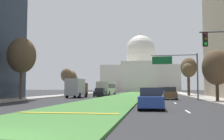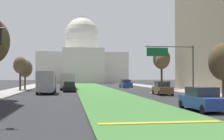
# 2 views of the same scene
# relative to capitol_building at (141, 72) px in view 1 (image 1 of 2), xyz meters

# --- Properties ---
(ground_plane) EXTENTS (260.00, 260.00, 0.00)m
(ground_plane) POSITION_rel_capitol_building_xyz_m (0.00, -54.44, -8.71)
(ground_plane) COLOR #2B2B2D
(grass_median) EXTENTS (7.01, 99.40, 0.14)m
(grass_median) POSITION_rel_capitol_building_xyz_m (0.00, -59.96, -8.64)
(grass_median) COLOR #427A38
(grass_median) RESTS_ON ground_plane
(median_curb_nose) EXTENTS (6.31, 0.50, 0.04)m
(median_curb_nose) POSITION_rel_capitol_building_xyz_m (0.00, -101.78, -8.55)
(median_curb_nose) COLOR gold
(median_curb_nose) RESTS_ON grass_median
(lane_dashes_right) EXTENTS (0.16, 61.26, 0.01)m
(lane_dashes_right) POSITION_rel_capitol_building_xyz_m (7.58, -70.47, -8.71)
(lane_dashes_right) COLOR silver
(lane_dashes_right) RESTS_ON ground_plane
(sidewalk_left) EXTENTS (4.00, 99.40, 0.15)m
(sidewalk_left) POSITION_rel_capitol_building_xyz_m (-13.65, -65.48, -8.64)
(sidewalk_left) COLOR #9E9991
(sidewalk_left) RESTS_ON ground_plane
(sidewalk_right) EXTENTS (4.00, 99.40, 0.15)m
(sidewalk_right) POSITION_rel_capitol_building_xyz_m (13.65, -65.48, -8.64)
(sidewalk_right) COLOR #9E9991
(sidewalk_right) RESTS_ON ground_plane
(capitol_building) EXTENTS (33.29, 27.42, 26.57)m
(capitol_building) POSITION_rel_capitol_building_xyz_m (0.00, 0.00, 0.00)
(capitol_building) COLOR silver
(capitol_building) RESTS_ON ground_plane
(overhead_guide_sign) EXTENTS (6.55, 0.20, 6.50)m
(overhead_guide_sign) POSITION_rel_capitol_building_xyz_m (8.87, -79.83, -4.03)
(overhead_guide_sign) COLOR #515456
(overhead_guide_sign) RESTS_ON ground_plane
(street_tree_left_mid) EXTENTS (3.96, 3.96, 8.69)m
(street_tree_left_mid) POSITION_rel_capitol_building_xyz_m (-12.88, -83.68, -2.53)
(street_tree_left_mid) COLOR #4C3823
(street_tree_left_mid) RESTS_ON ground_plane
(street_tree_right_mid) EXTENTS (3.36, 3.36, 6.21)m
(street_tree_right_mid) POSITION_rel_capitol_building_xyz_m (12.64, -85.16, -4.63)
(street_tree_right_mid) COLOR #4C3823
(street_tree_right_mid) RESTS_ON ground_plane
(street_tree_left_far) EXTENTS (2.53, 2.53, 5.45)m
(street_tree_left_far) POSITION_rel_capitol_building_xyz_m (-12.43, -62.84, -4.88)
(street_tree_left_far) COLOR #4C3823
(street_tree_left_far) RESTS_ON ground_plane
(street_tree_right_far) EXTENTS (3.23, 3.23, 7.84)m
(street_tree_right_far) POSITION_rel_capitol_building_xyz_m (12.50, -62.90, -2.94)
(street_tree_right_far) COLOR #4C3823
(street_tree_right_far) RESTS_ON ground_plane
(street_tree_left_distant) EXTENTS (2.35, 2.35, 5.84)m
(street_tree_left_distant) POSITION_rel_capitol_building_xyz_m (-13.00, -64.35, -4.40)
(street_tree_left_distant) COLOR #4C3823
(street_tree_left_distant) RESTS_ON ground_plane
(street_tree_right_distant) EXTENTS (2.33, 2.33, 6.66)m
(street_tree_right_distant) POSITION_rel_capitol_building_xyz_m (12.18, -63.97, -3.61)
(street_tree_right_distant) COLOR #4C3823
(street_tree_right_distant) RESTS_ON ground_plane
(sedan_lead_stopped) EXTENTS (2.00, 4.58, 1.71)m
(sedan_lead_stopped) POSITION_rel_capitol_building_xyz_m (4.97, -96.00, -7.91)
(sedan_lead_stopped) COLOR navy
(sedan_lead_stopped) RESTS_ON ground_plane
(sedan_midblock) EXTENTS (2.04, 4.22, 1.81)m
(sedan_midblock) POSITION_rel_capitol_building_xyz_m (7.69, -78.26, -7.87)
(sedan_midblock) COLOR brown
(sedan_midblock) RESTS_ON ground_plane
(sedan_distant) EXTENTS (2.06, 4.57, 1.63)m
(sedan_distant) POSITION_rel_capitol_building_xyz_m (-4.69, -68.88, -7.94)
(sedan_distant) COLOR black
(sedan_distant) RESTS_ON ground_plane
(sedan_far_horizon) EXTENTS (2.14, 4.57, 1.77)m
(sedan_far_horizon) POSITION_rel_capitol_building_xyz_m (7.21, -54.69, -7.89)
(sedan_far_horizon) COLOR navy
(sedan_far_horizon) RESTS_ON ground_plane
(box_truck_delivery) EXTENTS (2.40, 6.40, 3.20)m
(box_truck_delivery) POSITION_rel_capitol_building_xyz_m (-7.84, -73.89, -7.04)
(box_truck_delivery) COLOR brown
(box_truck_delivery) RESTS_ON ground_plane
(city_bus) EXTENTS (2.62, 11.00, 2.95)m
(city_bus) POSITION_rel_capitol_building_xyz_m (-4.97, -60.27, -6.95)
(city_bus) COLOR beige
(city_bus) RESTS_ON ground_plane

